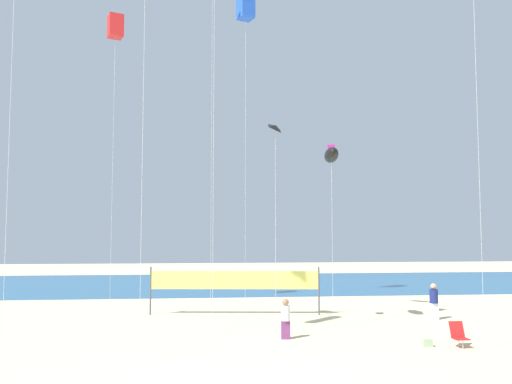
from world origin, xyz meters
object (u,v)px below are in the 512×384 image
(volleyball_net, at_px, (235,282))
(kite_black_inflatable, at_px, (331,155))
(folding_beach_chair, at_px, (459,334))
(kite_red_box, at_px, (115,27))
(beach_handbag, at_px, (428,343))
(kite_blue_box, at_px, (246,8))
(beachgoer_white_shirt, at_px, (286,317))
(beachgoer_navy_shirt, at_px, (434,300))
(kite_black_diamond, at_px, (276,129))

(volleyball_net, distance_m, kite_black_inflatable, 8.13)
(folding_beach_chair, relative_size, kite_red_box, 0.05)
(beach_handbag, height_order, kite_red_box, kite_red_box)
(beach_handbag, height_order, kite_blue_box, kite_blue_box)
(beachgoer_white_shirt, bearing_deg, kite_blue_box, 156.96)
(beachgoer_navy_shirt, relative_size, beach_handbag, 5.11)
(folding_beach_chair, bearing_deg, kite_red_box, 134.79)
(folding_beach_chair, distance_m, kite_red_box, 23.54)
(beachgoer_white_shirt, distance_m, kite_black_diamond, 7.99)
(beach_handbag, bearing_deg, folding_beach_chair, -7.81)
(folding_beach_chair, xyz_separation_m, kite_blue_box, (-6.60, 13.22, 17.43))
(beachgoer_navy_shirt, bearing_deg, folding_beach_chair, -178.82)
(beachgoer_white_shirt, relative_size, beachgoer_navy_shirt, 0.90)
(beachgoer_navy_shirt, relative_size, folding_beach_chair, 1.92)
(beach_handbag, bearing_deg, beachgoer_white_shirt, 158.37)
(kite_black_diamond, bearing_deg, beach_handbag, -37.99)
(folding_beach_chair, xyz_separation_m, kite_black_inflatable, (-3.43, 4.75, 7.13))
(folding_beach_chair, bearing_deg, kite_black_diamond, 139.71)
(kite_black_diamond, distance_m, kite_red_box, 12.89)
(kite_black_diamond, bearing_deg, beachgoer_white_shirt, -87.70)
(kite_black_diamond, distance_m, kite_blue_box, 13.10)
(beachgoer_white_shirt, distance_m, folding_beach_chair, 6.33)
(kite_black_diamond, xyz_separation_m, kite_red_box, (-8.05, 7.20, 7.05))
(beachgoer_white_shirt, relative_size, kite_red_box, 0.09)
(kite_black_diamond, bearing_deg, kite_black_inflatable, 15.69)
(beachgoer_navy_shirt, xyz_separation_m, kite_blue_box, (-8.37, 7.22, 16.98))
(kite_black_inflatable, distance_m, kite_black_diamond, 2.90)
(beachgoer_navy_shirt, bearing_deg, kite_black_diamond, 121.84)
(kite_red_box, bearing_deg, beachgoer_white_shirt, -48.34)
(folding_beach_chair, xyz_separation_m, kite_black_diamond, (-6.05, 4.02, 8.12))
(beach_handbag, distance_m, kite_black_inflatable, 9.07)
(kite_black_diamond, height_order, kite_red_box, kite_red_box)
(beachgoer_white_shirt, height_order, beach_handbag, beachgoer_white_shirt)
(folding_beach_chair, bearing_deg, kite_blue_box, 109.84)
(beachgoer_navy_shirt, height_order, beach_handbag, beachgoer_navy_shirt)
(beachgoer_white_shirt, height_order, kite_black_inflatable, kite_black_inflatable)
(kite_blue_box, bearing_deg, volleyball_net, -101.18)
(beachgoer_navy_shirt, height_order, kite_blue_box, kite_blue_box)
(kite_blue_box, bearing_deg, folding_beach_chair, -63.45)
(kite_red_box, bearing_deg, folding_beach_chair, -38.50)
(kite_blue_box, bearing_deg, beach_handbag, -67.16)
(volleyball_net, distance_m, kite_black_diamond, 8.38)
(beachgoer_navy_shirt, xyz_separation_m, kite_black_inflatable, (-5.20, -1.24, 6.68))
(beachgoer_navy_shirt, distance_m, volleyball_net, 9.66)
(volleyball_net, height_order, beach_handbag, volleyball_net)
(kite_black_inflatable, bearing_deg, beachgoer_white_shirt, -133.63)
(beachgoer_navy_shirt, bearing_deg, beach_handbag, 171.49)
(beachgoer_white_shirt, bearing_deg, kite_black_inflatable, 110.09)
(kite_blue_box, bearing_deg, beachgoer_navy_shirt, -40.76)
(volleyball_net, distance_m, kite_red_box, 15.69)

